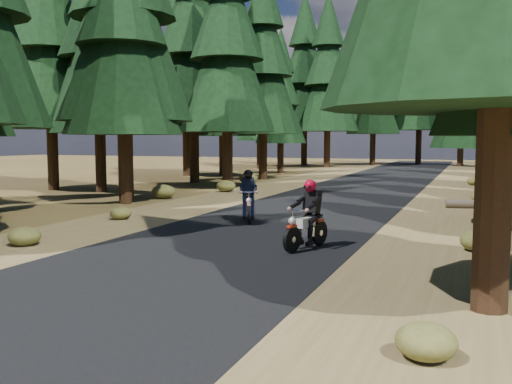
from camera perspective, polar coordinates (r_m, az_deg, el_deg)
ground at (r=13.85m, az=-2.25°, el=-5.07°), size 120.00×120.00×0.00m
road at (r=18.48m, az=3.93°, el=-2.44°), size 6.00×100.00×0.01m
shoulder_l at (r=20.32m, az=-8.56°, el=-1.80°), size 3.20×100.00×0.01m
shoulder_r at (r=17.69m, az=18.33°, el=-3.06°), size 3.20×100.00×0.01m
pine_forest at (r=34.41m, az=12.20°, el=14.21°), size 34.59×55.08×16.32m
understory_shrubs at (r=21.67m, az=8.37°, el=-0.64°), size 14.81×30.69×0.62m
rider_lead at (r=12.97m, az=5.05°, el=-3.43°), size 1.01×1.84×1.57m
rider_follow at (r=17.17m, az=-0.76°, el=-1.27°), size 1.18×1.82×1.57m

